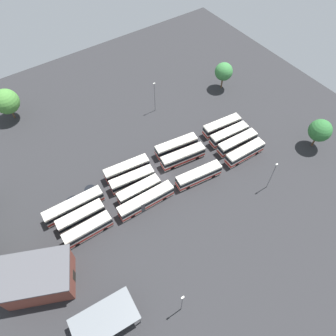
{
  "coord_description": "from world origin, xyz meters",
  "views": [
    {
      "loc": [
        -23.18,
        -36.21,
        60.51
      ],
      "look_at": [
        1.89,
        0.37,
        1.47
      ],
      "focal_mm": 33.31,
      "sensor_mm": 36.0,
      "label": 1
    }
  ],
  "objects_px": {
    "lamp_post_near_entrance": "(272,175)",
    "tree_west_edge": "(224,72)",
    "bus_row2_slot3": "(176,146)",
    "bus_row2_slot2": "(183,156)",
    "bus_row0_slot0": "(88,230)",
    "lamp_post_by_building": "(155,96)",
    "tree_south_edge": "(320,130)",
    "bus_row1_slot2": "(132,180)",
    "bus_row0_slot1": "(81,217)",
    "maintenance_shelter": "(104,319)",
    "lamp_post_mid_lot": "(182,303)",
    "tree_east_edge": "(6,102)",
    "bus_row0_slot2": "(74,206)",
    "bus_row2_slot0": "(199,175)",
    "depot_building": "(39,278)",
    "bus_row3_slot0": "(245,153)",
    "bus_row3_slot3": "(222,126)",
    "bus_row1_slot3": "(127,169)",
    "bus_row3_slot1": "(237,143)",
    "bus_row1_slot1": "(139,190)",
    "bus_row1_slot0": "(146,201)"
  },
  "relations": [
    {
      "from": "bus_row3_slot1",
      "to": "tree_west_edge",
      "type": "relative_size",
      "value": 1.32
    },
    {
      "from": "lamp_post_mid_lot",
      "to": "tree_east_edge",
      "type": "bearing_deg",
      "value": 97.72
    },
    {
      "from": "lamp_post_by_building",
      "to": "bus_row3_slot1",
      "type": "bearing_deg",
      "value": -67.62
    },
    {
      "from": "bus_row1_slot0",
      "to": "depot_building",
      "type": "height_order",
      "value": "depot_building"
    },
    {
      "from": "bus_row2_slot3",
      "to": "depot_building",
      "type": "xyz_separation_m",
      "value": [
        -39.8,
        -12.62,
        1.28
      ]
    },
    {
      "from": "bus_row3_slot1",
      "to": "tree_west_edge",
      "type": "bearing_deg",
      "value": 58.93
    },
    {
      "from": "lamp_post_mid_lot",
      "to": "bus_row1_slot1",
      "type": "bearing_deg",
      "value": 75.57
    },
    {
      "from": "bus_row2_slot3",
      "to": "bus_row2_slot2",
      "type": "bearing_deg",
      "value": -99.31
    },
    {
      "from": "bus_row0_slot0",
      "to": "lamp_post_by_building",
      "type": "bearing_deg",
      "value": 36.7
    },
    {
      "from": "bus_row3_slot1",
      "to": "tree_east_edge",
      "type": "bearing_deg",
      "value": 135.3
    },
    {
      "from": "bus_row3_slot0",
      "to": "tree_east_edge",
      "type": "relative_size",
      "value": 1.16
    },
    {
      "from": "bus_row2_slot0",
      "to": "tree_east_edge",
      "type": "bearing_deg",
      "value": 122.65
    },
    {
      "from": "tree_west_edge",
      "to": "bus_row3_slot0",
      "type": "bearing_deg",
      "value": -118.47
    },
    {
      "from": "bus_row2_slot0",
      "to": "depot_building",
      "type": "bearing_deg",
      "value": -176.51
    },
    {
      "from": "bus_row3_slot3",
      "to": "bus_row2_slot0",
      "type": "bearing_deg",
      "value": -148.24
    },
    {
      "from": "bus_row3_slot1",
      "to": "bus_row3_slot3",
      "type": "distance_m",
      "value": 6.71
    },
    {
      "from": "bus_row2_slot0",
      "to": "bus_row3_slot3",
      "type": "height_order",
      "value": "same"
    },
    {
      "from": "bus_row1_slot3",
      "to": "lamp_post_mid_lot",
      "type": "bearing_deg",
      "value": -102.79
    },
    {
      "from": "lamp_post_near_entrance",
      "to": "tree_west_edge",
      "type": "bearing_deg",
      "value": 66.44
    },
    {
      "from": "bus_row2_slot3",
      "to": "lamp_post_by_building",
      "type": "height_order",
      "value": "lamp_post_by_building"
    },
    {
      "from": "lamp_post_near_entrance",
      "to": "bus_row2_slot2",
      "type": "bearing_deg",
      "value": 123.87
    },
    {
      "from": "bus_row0_slot2",
      "to": "lamp_post_near_entrance",
      "type": "height_order",
      "value": "lamp_post_near_entrance"
    },
    {
      "from": "bus_row0_slot1",
      "to": "maintenance_shelter",
      "type": "height_order",
      "value": "maintenance_shelter"
    },
    {
      "from": "tree_west_edge",
      "to": "bus_row3_slot3",
      "type": "bearing_deg",
      "value": -130.33
    },
    {
      "from": "bus_row1_slot0",
      "to": "bus_row3_slot0",
      "type": "height_order",
      "value": "same"
    },
    {
      "from": "bus_row2_slot3",
      "to": "tree_east_edge",
      "type": "distance_m",
      "value": 46.25
    },
    {
      "from": "lamp_post_by_building",
      "to": "tree_south_edge",
      "type": "xyz_separation_m",
      "value": [
        26.11,
        -33.77,
        0.38
      ]
    },
    {
      "from": "bus_row0_slot2",
      "to": "bus_row2_slot0",
      "type": "relative_size",
      "value": 1.16
    },
    {
      "from": "lamp_post_near_entrance",
      "to": "lamp_post_mid_lot",
      "type": "xyz_separation_m",
      "value": [
        -31.93,
        -10.23,
        -0.44
      ]
    },
    {
      "from": "bus_row3_slot0",
      "to": "lamp_post_by_building",
      "type": "relative_size",
      "value": 1.13
    },
    {
      "from": "bus_row0_slot2",
      "to": "bus_row2_slot2",
      "type": "height_order",
      "value": "same"
    },
    {
      "from": "bus_row0_slot0",
      "to": "depot_building",
      "type": "xyz_separation_m",
      "value": [
        -11.67,
        -4.38,
        1.28
      ]
    },
    {
      "from": "bus_row1_slot2",
      "to": "lamp_post_near_entrance",
      "type": "height_order",
      "value": "lamp_post_near_entrance"
    },
    {
      "from": "lamp_post_near_entrance",
      "to": "tree_west_edge",
      "type": "relative_size",
      "value": 1.06
    },
    {
      "from": "bus_row2_slot2",
      "to": "lamp_post_by_building",
      "type": "distance_m",
      "value": 19.89
    },
    {
      "from": "bus_row1_slot1",
      "to": "lamp_post_near_entrance",
      "type": "relative_size",
      "value": 1.17
    },
    {
      "from": "bus_row2_slot2",
      "to": "tree_west_edge",
      "type": "xyz_separation_m",
      "value": [
        26.19,
        16.31,
        3.86
      ]
    },
    {
      "from": "bus_row0_slot1",
      "to": "bus_row2_slot3",
      "type": "relative_size",
      "value": 0.93
    },
    {
      "from": "bus_row1_slot1",
      "to": "lamp_post_by_building",
      "type": "distance_m",
      "value": 28.36
    },
    {
      "from": "bus_row0_slot0",
      "to": "maintenance_shelter",
      "type": "height_order",
      "value": "maintenance_shelter"
    },
    {
      "from": "lamp_post_near_entrance",
      "to": "bus_row1_slot2",
      "type": "bearing_deg",
      "value": 144.06
    },
    {
      "from": "bus_row2_slot0",
      "to": "tree_south_edge",
      "type": "xyz_separation_m",
      "value": [
        30.74,
        -8.01,
        3.7
      ]
    },
    {
      "from": "bus_row1_slot2",
      "to": "lamp_post_mid_lot",
      "type": "distance_m",
      "value": 29.42
    },
    {
      "from": "tree_south_edge",
      "to": "bus_row2_slot0",
      "type": "bearing_deg",
      "value": 165.39
    },
    {
      "from": "bus_row3_slot1",
      "to": "lamp_post_near_entrance",
      "type": "bearing_deg",
      "value": -100.03
    },
    {
      "from": "depot_building",
      "to": "lamp_post_by_building",
      "type": "relative_size",
      "value": 1.59
    },
    {
      "from": "bus_row3_slot0",
      "to": "lamp_post_by_building",
      "type": "bearing_deg",
      "value": 108.44
    },
    {
      "from": "bus_row2_slot3",
      "to": "tree_east_edge",
      "type": "xyz_separation_m",
      "value": [
        -29.92,
        35.04,
        3.98
      ]
    },
    {
      "from": "tree_east_edge",
      "to": "bus_row1_slot2",
      "type": "bearing_deg",
      "value": -67.39
    },
    {
      "from": "bus_row1_slot1",
      "to": "bus_row3_slot3",
      "type": "relative_size",
      "value": 0.96
    }
  ]
}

